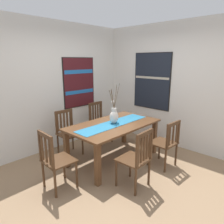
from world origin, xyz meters
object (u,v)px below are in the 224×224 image
(chair_1, at_px, (137,158))
(centerpiece_vase, at_px, (114,116))
(chair_4, at_px, (165,143))
(painting_on_side_wall, at_px, (152,81))
(painting_on_back_wall, at_px, (79,83))
(chair_3, at_px, (56,160))
(dining_table, at_px, (114,129))
(chair_2, at_px, (68,131))
(chair_0, at_px, (99,122))

(chair_1, bearing_deg, centerpiece_vase, 62.74)
(chair_1, bearing_deg, chair_4, 0.48)
(centerpiece_vase, distance_m, painting_on_side_wall, 1.52)
(chair_1, distance_m, painting_on_side_wall, 2.31)
(centerpiece_vase, bearing_deg, painting_on_back_wall, 80.54)
(chair_3, height_order, chair_4, chair_3)
(dining_table, xyz_separation_m, chair_3, (-1.29, -0.02, -0.15))
(centerpiece_vase, xyz_separation_m, chair_1, (-0.46, -0.89, -0.39))
(chair_3, bearing_deg, chair_2, 46.69)
(chair_2, bearing_deg, chair_1, -89.40)
(centerpiece_vase, xyz_separation_m, chair_2, (-0.48, 0.85, -0.40))
(chair_0, bearing_deg, chair_1, -116.57)
(chair_3, bearing_deg, dining_table, 1.09)
(dining_table, bearing_deg, chair_3, -178.91)
(chair_2, bearing_deg, painting_on_side_wall, -21.49)
(chair_2, distance_m, chair_4, 1.94)
(chair_1, distance_m, chair_2, 1.73)
(chair_2, relative_size, chair_3, 0.98)
(painting_on_back_wall, bearing_deg, centerpiece_vase, -99.46)
(centerpiece_vase, relative_size, painting_on_back_wall, 0.67)
(centerpiece_vase, xyz_separation_m, chair_4, (0.42, -0.88, -0.42))
(chair_4, distance_m, painting_on_back_wall, 2.40)
(chair_1, height_order, chair_2, chair_1)
(painting_on_back_wall, height_order, painting_on_side_wall, painting_on_side_wall)
(dining_table, distance_m, chair_2, 0.98)
(dining_table, relative_size, chair_2, 1.93)
(chair_1, height_order, chair_4, chair_1)
(painting_on_side_wall, bearing_deg, dining_table, -175.38)
(chair_3, distance_m, painting_on_side_wall, 2.89)
(centerpiece_vase, bearing_deg, chair_1, -117.26)
(chair_2, distance_m, painting_on_side_wall, 2.24)
(chair_1, xyz_separation_m, painting_on_side_wall, (1.87, 0.99, 0.93))
(centerpiece_vase, relative_size, painting_on_side_wall, 0.59)
(centerpiece_vase, relative_size, chair_4, 0.86)
(chair_0, xyz_separation_m, chair_4, (0.00, -1.74, -0.03))
(painting_on_back_wall, bearing_deg, chair_1, -107.06)
(dining_table, distance_m, chair_1, 0.98)
(chair_3, xyz_separation_m, chair_4, (1.73, -0.84, -0.01))
(dining_table, height_order, centerpiece_vase, centerpiece_vase)
(chair_3, bearing_deg, chair_4, -25.94)
(chair_3, height_order, painting_on_back_wall, painting_on_back_wall)
(chair_2, height_order, painting_on_side_wall, painting_on_side_wall)
(chair_1, distance_m, chair_3, 1.20)
(chair_4, relative_size, painting_on_back_wall, 0.77)
(chair_0, height_order, chair_2, chair_0)
(centerpiece_vase, distance_m, chair_2, 1.05)
(dining_table, distance_m, chair_3, 1.30)
(centerpiece_vase, relative_size, chair_0, 0.81)
(centerpiece_vase, distance_m, chair_3, 1.37)
(dining_table, relative_size, painting_on_side_wall, 1.36)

